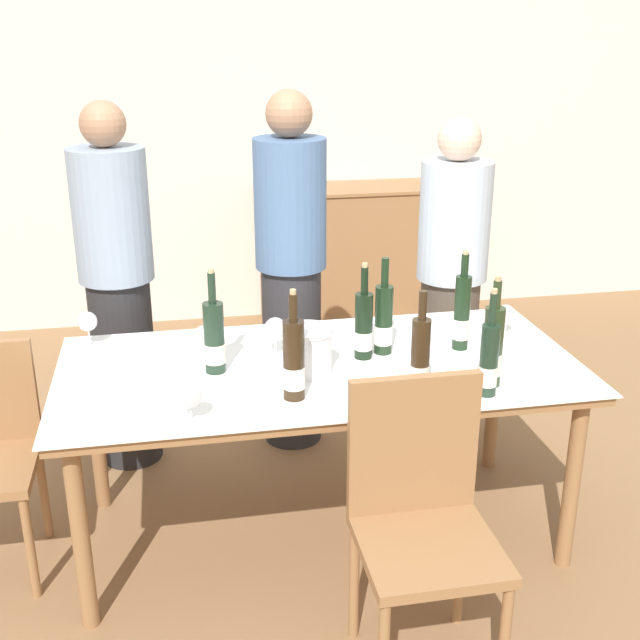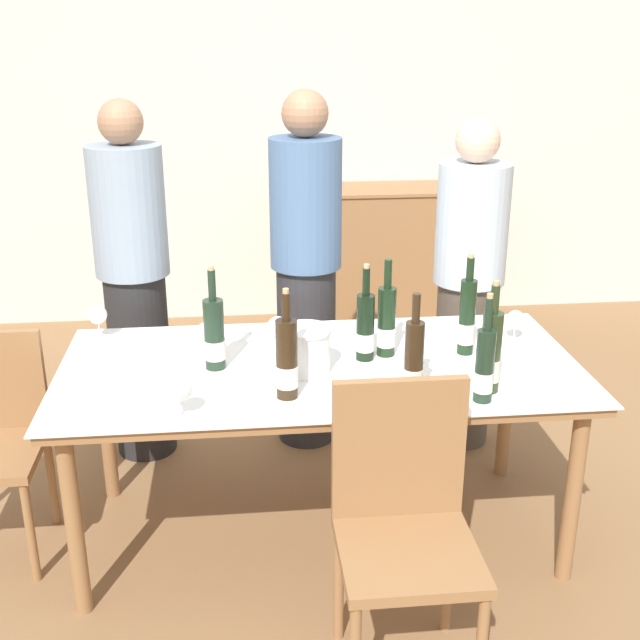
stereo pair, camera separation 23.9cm
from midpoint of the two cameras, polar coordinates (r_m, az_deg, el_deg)
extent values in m
plane|color=olive|center=(3.40, -2.08, -14.87)|extent=(12.00, 12.00, 0.00)
cube|color=silver|center=(5.47, -6.79, 14.41)|extent=(8.00, 0.10, 2.80)
cube|color=#996B42|center=(5.46, 1.27, 4.49)|extent=(1.25, 0.44, 0.92)
cube|color=#996B42|center=(5.35, 1.31, 9.34)|extent=(1.29, 0.46, 0.02)
cylinder|color=#996B42|center=(2.90, -19.00, -14.51)|extent=(0.06, 0.06, 0.71)
cylinder|color=#996B42|center=(3.14, 15.39, -11.22)|extent=(0.06, 0.06, 0.71)
cylinder|color=#996B42|center=(3.54, -17.52, -7.64)|extent=(0.06, 0.06, 0.71)
cylinder|color=#996B42|center=(3.74, 10.48, -5.44)|extent=(0.06, 0.06, 0.71)
cube|color=#996B42|center=(3.04, -2.26, -3.64)|extent=(1.92, 0.91, 0.04)
cube|color=white|center=(3.03, -2.26, -3.28)|extent=(1.95, 0.94, 0.01)
cylinder|color=white|center=(2.93, -3.25, -2.21)|extent=(0.18, 0.18, 0.17)
cylinder|color=white|center=(2.90, -3.28, -0.76)|extent=(0.19, 0.19, 0.01)
cylinder|color=#332314|center=(2.73, 4.65, -2.80)|extent=(0.07, 0.07, 0.28)
cylinder|color=white|center=(2.75, 4.62, -3.99)|extent=(0.07, 0.07, 0.08)
cylinder|color=#332314|center=(2.66, 4.77, 1.01)|extent=(0.03, 0.03, 0.10)
cylinder|color=#28381E|center=(2.85, 9.85, -1.92)|extent=(0.07, 0.07, 0.29)
cylinder|color=silver|center=(2.87, 9.78, -3.10)|extent=(0.07, 0.07, 0.08)
cylinder|color=#28381E|center=(2.78, 10.09, 1.77)|extent=(0.03, 0.03, 0.10)
cylinder|color=tan|center=(2.76, 10.16, 2.89)|extent=(0.02, 0.02, 0.02)
cylinder|color=black|center=(3.15, 7.93, 0.47)|extent=(0.06, 0.06, 0.30)
cylinder|color=silver|center=(3.17, 7.87, -0.64)|extent=(0.06, 0.06, 0.08)
cylinder|color=black|center=(3.09, 8.10, 3.83)|extent=(0.03, 0.03, 0.09)
cylinder|color=tan|center=(3.08, 8.15, 4.77)|extent=(0.02, 0.02, 0.02)
cylinder|color=black|center=(3.04, 0.88, -0.47)|extent=(0.07, 0.07, 0.26)
cylinder|color=white|center=(3.06, 0.87, -1.46)|extent=(0.07, 0.07, 0.07)
cylinder|color=black|center=(2.98, 0.90, 2.78)|extent=(0.03, 0.03, 0.10)
cylinder|color=tan|center=(2.96, 0.90, 3.90)|extent=(0.02, 0.02, 0.02)
cylinder|color=#1E3323|center=(2.96, -9.84, -1.29)|extent=(0.08, 0.08, 0.27)
cylinder|color=silver|center=(2.98, -9.77, -2.34)|extent=(0.08, 0.08, 0.07)
cylinder|color=#1E3323|center=(2.90, -10.06, 2.21)|extent=(0.03, 0.03, 0.11)
cylinder|color=tan|center=(2.88, -10.14, 3.44)|extent=(0.02, 0.02, 0.02)
cylinder|color=#1E3323|center=(2.78, 9.52, -2.89)|extent=(0.06, 0.06, 0.26)
cylinder|color=white|center=(2.80, 9.46, -3.94)|extent=(0.07, 0.07, 0.07)
cylinder|color=#1E3323|center=(2.71, 9.75, 0.70)|extent=(0.03, 0.03, 0.11)
cylinder|color=tan|center=(2.69, 9.83, 2.01)|extent=(0.02, 0.02, 0.02)
cylinder|color=black|center=(3.09, 2.34, -0.02)|extent=(0.07, 0.07, 0.27)
cylinder|color=white|center=(3.11, 2.33, -1.05)|extent=(0.07, 0.07, 0.08)
cylinder|color=black|center=(3.03, 2.40, 3.38)|extent=(0.03, 0.03, 0.11)
cylinder|color=#332314|center=(2.72, -4.40, -2.91)|extent=(0.07, 0.07, 0.28)
cylinder|color=white|center=(2.74, -4.36, -4.10)|extent=(0.08, 0.08, 0.08)
cylinder|color=#332314|center=(2.65, -4.51, 0.83)|extent=(0.03, 0.03, 0.10)
cylinder|color=tan|center=(2.63, -4.54, 1.98)|extent=(0.02, 0.02, 0.02)
cylinder|color=white|center=(3.37, 11.00, -1.02)|extent=(0.07, 0.07, 0.00)
cylinder|color=white|center=(3.36, 11.04, -0.46)|extent=(0.01, 0.01, 0.07)
sphere|color=white|center=(3.34, 11.10, 0.46)|extent=(0.07, 0.07, 0.07)
cylinder|color=white|center=(3.12, -5.35, -2.48)|extent=(0.06, 0.06, 0.00)
cylinder|color=white|center=(3.11, -5.37, -1.80)|extent=(0.01, 0.01, 0.07)
sphere|color=white|center=(3.08, -5.41, -0.64)|extent=(0.09, 0.09, 0.09)
cylinder|color=white|center=(2.67, -11.72, -7.06)|extent=(0.07, 0.07, 0.00)
cylinder|color=white|center=(2.65, -11.77, -6.42)|extent=(0.01, 0.01, 0.06)
sphere|color=white|center=(2.63, -11.86, -5.26)|extent=(0.08, 0.08, 0.08)
cylinder|color=white|center=(3.36, -18.02, -1.75)|extent=(0.06, 0.06, 0.00)
cylinder|color=white|center=(3.35, -18.10, -1.14)|extent=(0.01, 0.01, 0.07)
sphere|color=white|center=(3.32, -18.21, -0.13)|extent=(0.08, 0.08, 0.08)
cylinder|color=white|center=(3.11, -10.37, -2.84)|extent=(0.06, 0.06, 0.00)
cylinder|color=white|center=(3.10, -10.42, -2.21)|extent=(0.01, 0.01, 0.07)
sphere|color=white|center=(3.07, -10.49, -1.14)|extent=(0.08, 0.08, 0.08)
cylinder|color=#996B42|center=(3.17, -22.05, -14.80)|extent=(0.03, 0.03, 0.42)
cylinder|color=#996B42|center=(3.48, -20.99, -11.34)|extent=(0.03, 0.03, 0.42)
cylinder|color=#996B42|center=(2.79, -0.12, -18.16)|extent=(0.03, 0.03, 0.44)
cylinder|color=#996B42|center=(2.87, 7.50, -17.14)|extent=(0.03, 0.03, 0.44)
cube|color=#996B42|center=(2.54, 4.97, -15.94)|extent=(0.42, 0.42, 0.04)
cube|color=#996B42|center=(2.56, 3.97, -8.86)|extent=(0.42, 0.04, 0.47)
cylinder|color=#262628|center=(3.85, -15.41, -3.53)|extent=(0.28, 0.28, 0.89)
cylinder|color=#8C9EB2|center=(3.62, -16.50, 7.15)|extent=(0.33, 0.33, 0.57)
sphere|color=#A37556|center=(3.56, -17.13, 13.17)|extent=(0.19, 0.19, 0.19)
cylinder|color=#2D2D33|center=(3.89, -3.76, -2.51)|extent=(0.28, 0.28, 0.89)
cylinder|color=#4C6B93|center=(3.67, -4.02, 8.22)|extent=(0.33, 0.33, 0.59)
sphere|color=#A37556|center=(3.60, -4.19, 14.43)|extent=(0.21, 0.21, 0.21)
cylinder|color=#51473D|center=(3.97, 7.29, -2.70)|extent=(0.28, 0.28, 0.82)
cylinder|color=silver|center=(3.76, 7.76, 6.97)|extent=(0.33, 0.33, 0.55)
sphere|color=beige|center=(3.69, 8.04, 12.63)|extent=(0.20, 0.20, 0.20)
camera|label=1|loc=(0.12, -92.31, -0.86)|focal=45.00mm
camera|label=2|loc=(0.12, 87.69, 0.86)|focal=45.00mm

